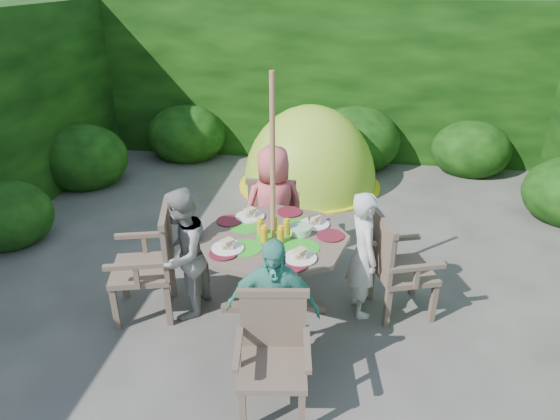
# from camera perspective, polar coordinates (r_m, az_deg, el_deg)

# --- Properties ---
(ground) EXTENTS (60.00, 60.00, 0.00)m
(ground) POSITION_cam_1_polar(r_m,az_deg,el_deg) (5.31, 1.10, -7.09)
(ground) COLOR #42403B
(ground) RESTS_ON ground
(hedge_enclosure) EXTENTS (9.00, 9.00, 2.50)m
(hedge_enclosure) POSITION_cam_1_polar(r_m,az_deg,el_deg) (6.01, 2.92, 9.98)
(hedge_enclosure) COLOR black
(hedge_enclosure) RESTS_ON ground
(patio_table) EXTENTS (1.54, 1.54, 0.94)m
(patio_table) POSITION_cam_1_polar(r_m,az_deg,el_deg) (4.41, -0.73, -4.45)
(patio_table) COLOR #493A2F
(patio_table) RESTS_ON ground
(parasol_pole) EXTENTS (0.05, 0.05, 2.20)m
(parasol_pole) POSITION_cam_1_polar(r_m,az_deg,el_deg) (4.21, -0.82, 0.74)
(parasol_pole) COLOR #9A653D
(parasol_pole) RESTS_ON ground
(garden_chair_right) EXTENTS (0.64, 0.69, 0.93)m
(garden_chair_right) POSITION_cam_1_polar(r_m,az_deg,el_deg) (4.61, 13.10, -6.13)
(garden_chair_right) COLOR #493A2F
(garden_chair_right) RESTS_ON ground
(garden_chair_left) EXTENTS (0.66, 0.71, 0.99)m
(garden_chair_left) POSITION_cam_1_polar(r_m,az_deg,el_deg) (4.62, -14.51, -5.72)
(garden_chair_left) COLOR #493A2F
(garden_chair_left) RESTS_ON ground
(garden_chair_back) EXTENTS (0.55, 0.50, 0.89)m
(garden_chair_back) POSITION_cam_1_polar(r_m,az_deg,el_deg) (5.47, -0.82, -0.35)
(garden_chair_back) COLOR #493A2F
(garden_chair_back) RESTS_ON ground
(garden_chair_front) EXTENTS (0.57, 0.52, 0.86)m
(garden_chair_front) POSITION_cam_1_polar(r_m,az_deg,el_deg) (3.63, -0.82, -16.04)
(garden_chair_front) COLOR #493A2F
(garden_chair_front) RESTS_ON ground
(child_right) EXTENTS (0.40, 0.50, 1.20)m
(child_right) POSITION_cam_1_polar(r_m,az_deg,el_deg) (4.51, 9.48, -5.03)
(child_right) COLOR silver
(child_right) RESTS_ON ground
(child_left) EXTENTS (0.51, 0.63, 1.22)m
(child_left) POSITION_cam_1_polar(r_m,az_deg,el_deg) (4.51, -11.03, -4.96)
(child_left) COLOR gray
(child_left) RESTS_ON ground
(child_back) EXTENTS (0.77, 0.66, 1.34)m
(child_back) POSITION_cam_1_polar(r_m,az_deg,el_deg) (5.11, -0.75, 0.13)
(child_back) COLOR #D7595D
(child_back) RESTS_ON ground
(child_front) EXTENTS (0.72, 0.32, 1.20)m
(child_front) POSITION_cam_1_polar(r_m,az_deg,el_deg) (3.78, -0.83, -11.36)
(child_front) COLOR teal
(child_front) RESTS_ON ground
(dome_tent) EXTENTS (2.46, 2.46, 2.37)m
(dome_tent) POSITION_cam_1_polar(r_m,az_deg,el_deg) (7.42, 3.39, 2.85)
(dome_tent) COLOR #9CC125
(dome_tent) RESTS_ON ground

